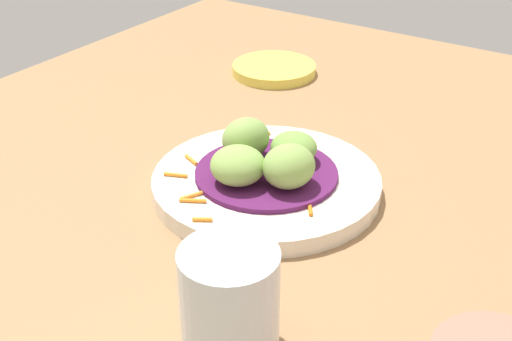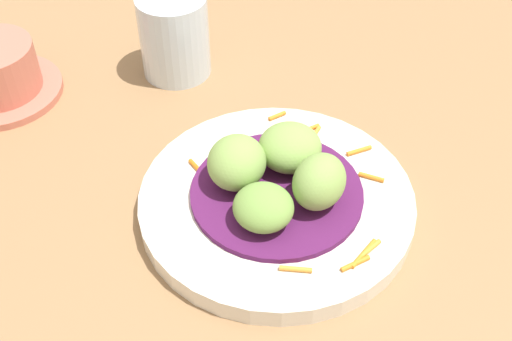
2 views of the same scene
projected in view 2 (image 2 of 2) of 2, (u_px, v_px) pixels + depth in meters
The scene contains 9 objects.
table_surface at pixel (210, 223), 58.03cm from camera, with size 110.00×110.00×2.00cm, color #936D47.
main_plate at pixel (276, 202), 57.21cm from camera, with size 23.97×23.97×1.89cm, color silver.
cabbage_bed at pixel (277, 193), 56.36cm from camera, with size 14.95×14.95×0.55cm, color #51194C.
carrot_garnish at pixel (324, 189), 56.80cm from camera, with size 17.49×19.62×0.40cm.
guac_scoop_left at pixel (319, 182), 53.71cm from camera, with size 5.24×4.28×4.59cm, color #84A851.
guac_scoop_center at pixel (290, 147), 57.29cm from camera, with size 5.55×5.60×3.80cm, color #84A851.
guac_scoop_right at pixel (237, 162), 55.48cm from camera, with size 5.49×5.03×4.41cm, color #84A851.
guac_scoop_back at pixel (263, 207), 52.60cm from camera, with size 4.92×5.01×3.21cm, color #759E47.
water_glass at pixel (174, 36), 69.71cm from camera, with size 7.46×7.46×9.03cm, color silver.
Camera 2 is at (3.76, -38.24, 44.93)cm, focal length 45.89 mm.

